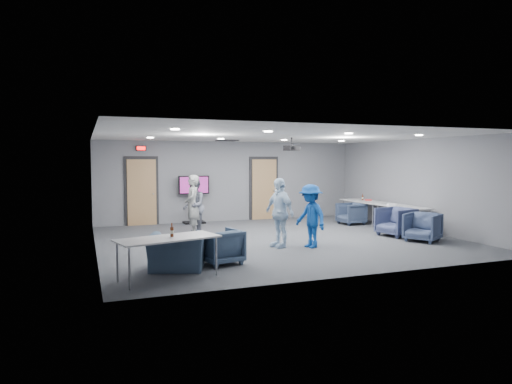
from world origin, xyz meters
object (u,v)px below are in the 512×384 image
object	(u,v)px
chair_right_b	(396,222)
person_b	(194,206)
chair_right_c	(422,227)
person_a	(192,205)
person_d	(311,216)
tv_stand	(194,196)
chair_right_a	(351,214)
bottle_front	(172,232)
chair_front_a	(221,247)
table_right_a	(365,202)
table_front_left	(168,240)
chair_front_b	(177,252)
bottle_right	(363,198)
table_right_b	(403,208)
person_c	(279,212)
projector	(292,148)

from	to	relation	value
chair_right_b	person_b	bearing A→B (deg)	-125.71
person_b	chair_right_c	size ratio (longest dim) A/B	1.98
person_a	person_d	world-z (taller)	person_a
tv_stand	person_b	bearing A→B (deg)	-103.15
chair_right_b	chair_right_c	world-z (taller)	chair_right_b
chair_right_b	chair_right_c	bearing A→B (deg)	-5.67
person_d	chair_right_a	size ratio (longest dim) A/B	1.97
bottle_front	chair_right_b	bearing A→B (deg)	19.22
chair_front_a	table_right_a	xyz separation A→B (m)	(6.19, 4.10, 0.34)
chair_right_c	table_right_a	bearing A→B (deg)	139.87
table_front_left	tv_stand	world-z (taller)	tv_stand
chair_front_a	chair_front_b	bearing A→B (deg)	-2.04
tv_stand	bottle_right	bearing A→B (deg)	-17.22
chair_front_a	table_right_a	distance (m)	7.43
bottle_right	table_right_b	bearing A→B (deg)	-90.52
person_b	bottle_front	xyz separation A→B (m)	(-1.43, -4.51, 0.02)
table_right_b	bottle_right	size ratio (longest dim) A/B	7.64
person_d	chair_right_c	bearing A→B (deg)	72.94
person_b	table_right_a	size ratio (longest dim) A/B	0.83
chair_right_b	person_c	bearing A→B (deg)	-97.04
tv_stand	table_right_a	bearing A→B (deg)	-19.04
chair_right_c	bottle_front	xyz separation A→B (m)	(-6.64, -1.35, 0.45)
person_a	person_d	xyz separation A→B (m)	(2.23, -2.74, -0.08)
bottle_front	person_b	bearing A→B (deg)	72.42
person_b	chair_right_a	world-z (taller)	person_b
chair_front_a	bottle_front	xyz separation A→B (m)	(-1.11, -0.74, 0.47)
chair_front_b	table_front_left	bearing A→B (deg)	85.59
person_d	table_right_a	bearing A→B (deg)	119.22
person_d	chair_right_a	distance (m)	4.32
chair_right_b	table_front_left	size ratio (longest dim) A/B	0.45
chair_front_a	chair_front_b	size ratio (longest dim) A/B	0.74
chair_right_b	person_d	bearing A→B (deg)	-89.86
chair_right_a	projector	world-z (taller)	projector
table_right_a	bottle_front	distance (m)	8.76
person_b	person_c	world-z (taller)	person_c
chair_front_b	table_right_b	distance (m)	7.51
chair_right_c	projector	bearing A→B (deg)	-156.00
chair_right_b	tv_stand	world-z (taller)	tv_stand
table_right_b	table_front_left	size ratio (longest dim) A/B	0.93
chair_right_a	bottle_front	bearing A→B (deg)	-56.80
chair_right_c	table_front_left	size ratio (longest dim) A/B	0.42
person_b	chair_right_b	world-z (taller)	person_b
chair_front_a	projector	bearing A→B (deg)	-150.79
chair_right_c	chair_front_a	size ratio (longest dim) A/B	1.05
chair_right_b	chair_right_c	size ratio (longest dim) A/B	1.07
person_a	bottle_front	size ratio (longest dim) A/B	6.79
person_d	tv_stand	distance (m)	5.32
person_d	chair_right_b	size ratio (longest dim) A/B	1.74
table_right_b	chair_right_b	bearing A→B (deg)	131.32
chair_right_c	bottle_right	distance (m)	3.77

